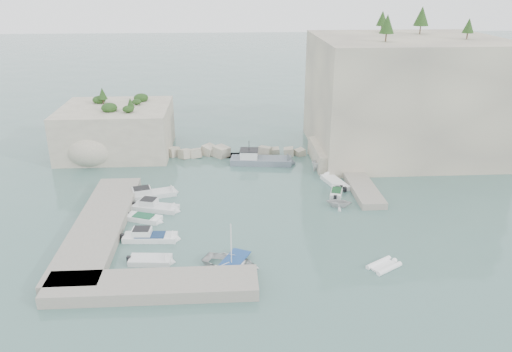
{
  "coord_description": "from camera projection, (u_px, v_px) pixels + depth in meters",
  "views": [
    {
      "loc": [
        -3.4,
        -48.89,
        25.03
      ],
      "look_at": [
        0.0,
        6.0,
        3.0
      ],
      "focal_mm": 35.0,
      "sensor_mm": 36.0,
      "label": 1
    }
  ],
  "objects": [
    {
      "name": "breakwater",
      "position": [
        243.0,
        151.0,
        74.87
      ],
      "size": [
        28.0,
        3.0,
        1.4
      ],
      "primitive_type": "cube",
      "color": "beige",
      "rests_on": "ground"
    },
    {
      "name": "tender_east_b",
      "position": [
        336.0,
        194.0,
        61.64
      ],
      "size": [
        2.39,
        4.08,
        0.7
      ],
      "primitive_type": null,
      "rotation": [
        0.0,
        0.0,
        1.27
      ],
      "color": "silver",
      "rests_on": "ground"
    },
    {
      "name": "tender_east_c",
      "position": [
        335.0,
        184.0,
        64.63
      ],
      "size": [
        3.26,
        5.79,
        0.7
      ],
      "primitive_type": null,
      "rotation": [
        0.0,
        0.0,
        1.86
      ],
      "color": "white",
      "rests_on": "ground"
    },
    {
      "name": "tender_east_d",
      "position": [
        327.0,
        170.0,
        69.51
      ],
      "size": [
        5.0,
        2.81,
        1.82
      ],
      "primitive_type": "imported",
      "rotation": [
        0.0,
        0.0,
        1.8
      ],
      "color": "silver",
      "rests_on": "ground"
    },
    {
      "name": "motorboat_a",
      "position": [
        150.0,
        197.0,
        61.02
      ],
      "size": [
        7.18,
        3.9,
        1.4
      ],
      "primitive_type": null,
      "rotation": [
        0.0,
        0.0,
        0.28
      ],
      "color": "silver",
      "rests_on": "ground"
    },
    {
      "name": "quay_west",
      "position": [
        100.0,
        226.0,
        52.7
      ],
      "size": [
        5.0,
        24.0,
        1.1
      ],
      "primitive_type": "cube",
      "color": "#9E9689",
      "rests_on": "ground"
    },
    {
      "name": "inflatable_dinghy",
      "position": [
        384.0,
        267.0,
        46.17
      ],
      "size": [
        3.66,
        3.13,
        0.44
      ],
      "primitive_type": null,
      "rotation": [
        0.0,
        0.0,
        0.56
      ],
      "color": "white",
      "rests_on": "ground"
    },
    {
      "name": "rowboat",
      "position": [
        232.0,
        267.0,
        46.16
      ],
      "size": [
        6.68,
        5.96,
        1.14
      ],
      "primitive_type": "imported",
      "rotation": [
        0.0,
        0.0,
        1.11
      ],
      "color": "white",
      "rests_on": "ground"
    },
    {
      "name": "cliff_east",
      "position": [
        403.0,
        96.0,
        74.27
      ],
      "size": [
        26.0,
        22.0,
        17.0
      ],
      "primitive_type": "cube",
      "color": "beige",
      "rests_on": "ground"
    },
    {
      "name": "rowboat_mast",
      "position": [
        231.0,
        242.0,
        45.17
      ],
      "size": [
        0.1,
        0.1,
        4.2
      ],
      "primitive_type": "cylinder",
      "color": "white",
      "rests_on": "rowboat"
    },
    {
      "name": "work_boat",
      "position": [
        261.0,
        164.0,
        71.81
      ],
      "size": [
        9.84,
        3.95,
        2.2
      ],
      "primitive_type": null,
      "rotation": [
        0.0,
        0.0,
        -0.12
      ],
      "color": "slate",
      "rests_on": "ground"
    },
    {
      "name": "motorboat_b",
      "position": [
        156.0,
        210.0,
        57.59
      ],
      "size": [
        6.06,
        3.44,
        1.4
      ],
      "primitive_type": null,
      "rotation": [
        0.0,
        0.0,
        -0.29
      ],
      "color": "silver",
      "rests_on": "ground"
    },
    {
      "name": "outcrop_west",
      "position": [
        117.0,
        129.0,
        75.52
      ],
      "size": [
        16.0,
        14.0,
        7.0
      ],
      "primitive_type": "cube",
      "color": "beige",
      "rests_on": "ground"
    },
    {
      "name": "motorboat_c",
      "position": [
        144.0,
        220.0,
        55.06
      ],
      "size": [
        4.6,
        3.03,
        0.7
      ],
      "primitive_type": null,
      "rotation": [
        0.0,
        0.0,
        -0.37
      ],
      "color": "white",
      "rests_on": "ground"
    },
    {
      "name": "motorboat_d",
      "position": [
        150.0,
        240.0,
        51.0
      ],
      "size": [
        6.07,
        2.17,
        1.4
      ],
      "primitive_type": null,
      "rotation": [
        0.0,
        0.0,
        -0.07
      ],
      "color": "white",
      "rests_on": "ground"
    },
    {
      "name": "quay_south",
      "position": [
        152.0,
        286.0,
        42.44
      ],
      "size": [
        18.0,
        4.0,
        1.1
      ],
      "primitive_type": "cube",
      "color": "#9E9689",
      "rests_on": "ground"
    },
    {
      "name": "vegetation",
      "position": [
        372.0,
        30.0,
        71.77
      ],
      "size": [
        53.48,
        13.88,
        13.4
      ],
      "color": "#1E4219",
      "rests_on": "ground"
    },
    {
      "name": "tender_east_a",
      "position": [
        338.0,
        207.0,
        58.32
      ],
      "size": [
        3.5,
        3.21,
        1.56
      ],
      "primitive_type": "imported",
      "rotation": [
        0.0,
        0.0,
        1.32
      ],
      "color": "silver",
      "rests_on": "ground"
    },
    {
      "name": "motorboat_e",
      "position": [
        151.0,
        263.0,
        46.92
      ],
      "size": [
        4.43,
        2.12,
        0.7
      ],
      "primitive_type": null,
      "rotation": [
        0.0,
        0.0,
        -0.09
      ],
      "color": "silver",
      "rests_on": "ground"
    },
    {
      "name": "cliff_terrace",
      "position": [
        341.0,
        154.0,
        71.76
      ],
      "size": [
        8.0,
        10.0,
        2.5
      ],
      "primitive_type": "cube",
      "color": "beige",
      "rests_on": "ground"
    },
    {
      "name": "ledge_east",
      "position": [
        358.0,
        181.0,
        64.69
      ],
      "size": [
        3.0,
        16.0,
        0.8
      ],
      "primitive_type": "cube",
      "color": "#9E9689",
      "rests_on": "ground"
    },
    {
      "name": "ground",
      "position": [
        259.0,
        222.0,
        54.8
      ],
      "size": [
        400.0,
        400.0,
        0.0
      ],
      "primitive_type": "plane",
      "color": "#4A7069",
      "rests_on": "ground"
    }
  ]
}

